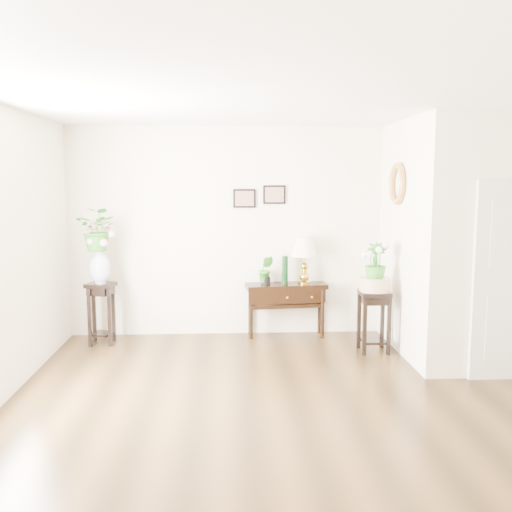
{
  "coord_description": "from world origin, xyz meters",
  "views": [
    {
      "loc": [
        -0.9,
        -4.9,
        2.08
      ],
      "look_at": [
        -0.57,
        1.3,
        1.26
      ],
      "focal_mm": 40.0,
      "sensor_mm": 36.0,
      "label": 1
    }
  ],
  "objects": [
    {
      "name": "floor",
      "position": [
        0.0,
        0.0,
        0.0
      ],
      "size": [
        6.0,
        5.5,
        0.02
      ],
      "primitive_type": "cube",
      "color": "#493118",
      "rests_on": "ground"
    },
    {
      "name": "ceiling",
      "position": [
        0.0,
        0.0,
        2.8
      ],
      "size": [
        6.0,
        5.5,
        0.02
      ],
      "primitive_type": "cube",
      "color": "white",
      "rests_on": "ground"
    },
    {
      "name": "wall_back",
      "position": [
        0.0,
        2.75,
        1.4
      ],
      "size": [
        6.0,
        0.02,
        2.8
      ],
      "primitive_type": "cube",
      "color": "white",
      "rests_on": "ground"
    },
    {
      "name": "wall_front",
      "position": [
        0.0,
        -2.75,
        1.4
      ],
      "size": [
        6.0,
        0.02,
        2.8
      ],
      "primitive_type": "cube",
      "color": "white",
      "rests_on": "ground"
    },
    {
      "name": "partition",
      "position": [
        2.1,
        1.77,
        1.4
      ],
      "size": [
        1.8,
        1.95,
        2.8
      ],
      "primitive_type": "cube",
      "color": "white",
      "rests_on": "floor"
    },
    {
      "name": "art_print_left",
      "position": [
        -0.65,
        2.73,
        1.85
      ],
      "size": [
        0.3,
        0.02,
        0.25
      ],
      "primitive_type": "cube",
      "color": "black",
      "rests_on": "wall_back"
    },
    {
      "name": "art_print_right",
      "position": [
        -0.25,
        2.73,
        1.9
      ],
      "size": [
        0.3,
        0.02,
        0.25
      ],
      "primitive_type": "cube",
      "color": "black",
      "rests_on": "wall_back"
    },
    {
      "name": "wall_ornament",
      "position": [
        1.16,
        1.9,
        2.05
      ],
      "size": [
        0.07,
        0.51,
        0.51
      ],
      "primitive_type": "torus",
      "rotation": [
        0.0,
        1.57,
        0.0
      ],
      "color": "gold",
      "rests_on": "partition"
    },
    {
      "name": "console_table",
      "position": [
        -0.1,
        2.57,
        0.36
      ],
      "size": [
        1.11,
        0.47,
        0.72
      ],
      "primitive_type": "cube",
      "rotation": [
        0.0,
        0.0,
        0.1
      ],
      "color": "black",
      "rests_on": "floor"
    },
    {
      "name": "table_lamp",
      "position": [
        0.14,
        2.57,
        1.07
      ],
      "size": [
        0.4,
        0.4,
        0.64
      ],
      "primitive_type": "cube",
      "rotation": [
        0.0,
        0.0,
        -0.11
      ],
      "color": "#B18E29",
      "rests_on": "console_table"
    },
    {
      "name": "green_vase",
      "position": [
        -0.12,
        2.57,
        0.89
      ],
      "size": [
        0.08,
        0.08,
        0.38
      ],
      "primitive_type": "cylinder",
      "rotation": [
        0.0,
        0.0,
        -0.0
      ],
      "color": "black",
      "rests_on": "console_table"
    },
    {
      "name": "potted_plant",
      "position": [
        -0.37,
        2.57,
        0.9
      ],
      "size": [
        0.22,
        0.19,
        0.36
      ],
      "primitive_type": "imported",
      "rotation": [
        0.0,
        0.0,
        -0.14
      ],
      "color": "#2E8021",
      "rests_on": "console_table"
    },
    {
      "name": "plant_stand_a",
      "position": [
        -2.5,
        2.33,
        0.4
      ],
      "size": [
        0.39,
        0.39,
        0.8
      ],
      "primitive_type": "cube",
      "rotation": [
        0.0,
        0.0,
        -0.31
      ],
      "color": "black",
      "rests_on": "floor"
    },
    {
      "name": "porcelain_vase",
      "position": [
        -2.5,
        2.33,
        1.02
      ],
      "size": [
        0.34,
        0.34,
        0.46
      ],
      "primitive_type": null,
      "rotation": [
        0.0,
        0.0,
        -0.36
      ],
      "color": "silver",
      "rests_on": "plant_stand_a"
    },
    {
      "name": "lily_arrangement",
      "position": [
        -2.5,
        2.33,
        1.47
      ],
      "size": [
        0.61,
        0.56,
        0.56
      ],
      "primitive_type": "imported",
      "rotation": [
        0.0,
        0.0,
        -0.3
      ],
      "color": "#2E8021",
      "rests_on": "porcelain_vase"
    },
    {
      "name": "plant_stand_b",
      "position": [
        0.9,
        1.81,
        0.38
      ],
      "size": [
        0.36,
        0.36,
        0.75
      ],
      "primitive_type": "cube",
      "rotation": [
        0.0,
        0.0,
        -0.02
      ],
      "color": "black",
      "rests_on": "floor"
    },
    {
      "name": "ceramic_bowl",
      "position": [
        0.9,
        1.81,
        0.83
      ],
      "size": [
        0.47,
        0.47,
        0.17
      ],
      "primitive_type": "cylinder",
      "rotation": [
        0.0,
        0.0,
        0.33
      ],
      "color": "beige",
      "rests_on": "plant_stand_b"
    },
    {
      "name": "narcissus",
      "position": [
        0.9,
        1.81,
        1.11
      ],
      "size": [
        0.34,
        0.34,
        0.47
      ],
      "primitive_type": "imported",
      "rotation": [
        0.0,
        0.0,
        -0.4
      ],
      "color": "#2E8021",
      "rests_on": "ceramic_bowl"
    }
  ]
}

